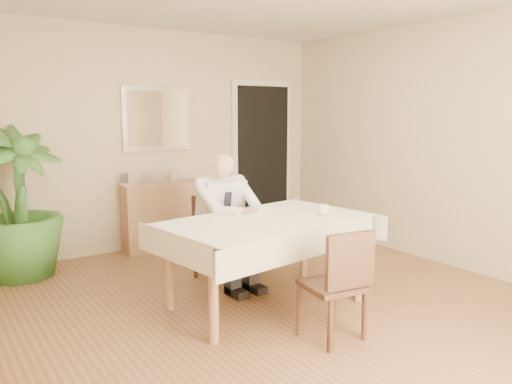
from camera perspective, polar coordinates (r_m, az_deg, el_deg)
room at (r=3.97m, az=2.86°, el=4.33°), size 5.00×5.02×2.60m
doorway at (r=6.89m, az=0.75°, el=3.87°), size 0.96×0.07×2.10m
mirror at (r=6.11m, az=-11.22°, el=8.20°), size 0.86×0.04×0.76m
dining_table at (r=4.17m, az=1.20°, el=-4.22°), size 1.85×1.24×0.75m
chair_far at (r=4.94m, az=-4.73°, el=-4.59°), size 0.43×0.43×0.83m
chair_near at (r=3.62m, az=9.52°, el=-9.89°), size 0.44×0.44×0.82m
seated_man at (r=4.65m, az=-3.05°, el=-2.54°), size 0.48×0.72×1.24m
plate at (r=4.32m, az=-1.15°, el=-2.48°), size 0.26×0.26×0.02m
food at (r=4.32m, az=-1.15°, el=-2.19°), size 0.14×0.14×0.06m
knife at (r=4.29m, az=-0.26°, el=-2.33°), size 0.01×0.13×0.01m
fork at (r=4.25m, az=-1.16°, el=-2.45°), size 0.01×0.13×0.01m
coffee_mug at (r=4.35m, az=7.65°, el=-2.01°), size 0.15×0.15×0.09m
sideboard at (r=6.10m, az=-10.34°, el=-2.66°), size 1.02×0.40×0.80m
photo_frame_left at (r=5.87m, az=-14.88°, el=1.38°), size 0.10×0.02×0.14m
photo_frame_center at (r=6.01m, az=-12.17°, el=1.65°), size 0.10×0.02×0.14m
photo_frame_right at (r=6.08m, az=-9.41°, el=1.82°), size 0.10×0.02×0.14m
potted_palm at (r=5.41m, az=-25.61°, el=-1.11°), size 1.12×1.12×1.51m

